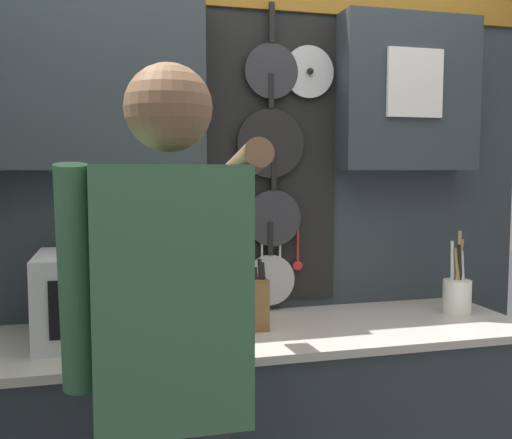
{
  "coord_description": "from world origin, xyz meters",
  "views": [
    {
      "loc": [
        -0.54,
        -2.06,
        1.5
      ],
      "look_at": [
        0.04,
        0.2,
        1.3
      ],
      "focal_mm": 40.0,
      "sensor_mm": 36.0,
      "label": 1
    }
  ],
  "objects_px": {
    "utensil_crock": "(457,293)",
    "knife_block": "(251,302)",
    "microwave": "(113,295)",
    "person": "(171,345)"
  },
  "relations": [
    {
      "from": "microwave",
      "to": "utensil_crock",
      "type": "xyz_separation_m",
      "value": [
        1.41,
        0.0,
        -0.07
      ]
    },
    {
      "from": "microwave",
      "to": "utensil_crock",
      "type": "relative_size",
      "value": 1.48
    },
    {
      "from": "knife_block",
      "to": "utensil_crock",
      "type": "xyz_separation_m",
      "value": [
        0.9,
        0.0,
        -0.01
      ]
    },
    {
      "from": "knife_block",
      "to": "microwave",
      "type": "bearing_deg",
      "value": -179.95
    },
    {
      "from": "microwave",
      "to": "knife_block",
      "type": "bearing_deg",
      "value": 0.05
    },
    {
      "from": "knife_block",
      "to": "person",
      "type": "xyz_separation_m",
      "value": [
        -0.37,
        -0.66,
        0.06
      ]
    },
    {
      "from": "utensil_crock",
      "to": "knife_block",
      "type": "bearing_deg",
      "value": -179.9
    },
    {
      "from": "knife_block",
      "to": "person",
      "type": "distance_m",
      "value": 0.76
    },
    {
      "from": "utensil_crock",
      "to": "microwave",
      "type": "bearing_deg",
      "value": -179.92
    },
    {
      "from": "microwave",
      "to": "knife_block",
      "type": "relative_size",
      "value": 1.87
    }
  ]
}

